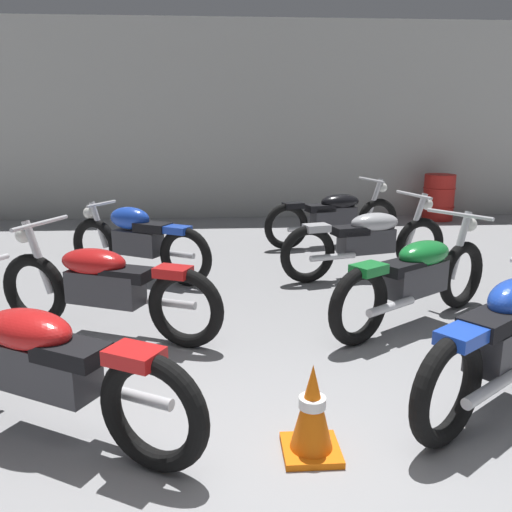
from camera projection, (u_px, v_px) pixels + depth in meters
name	position (u px, v px, depth m)	size (l,w,h in m)	color
ground_plane	(295.00, 507.00, 2.58)	(60.00, 60.00, 0.00)	gray
back_wall	(237.00, 121.00, 10.01)	(12.74, 0.24, 3.60)	#B2B2AD
motorcycle_left_row_0	(43.00, 364.00, 3.07)	(1.95, 1.17, 0.97)	black
motorcycle_left_row_1	(104.00, 285.00, 4.55)	(2.04, 1.03, 0.97)	black
motorcycle_left_row_2	(137.00, 240.00, 6.23)	(1.77, 1.06, 0.88)	black
motorcycle_right_row_0	(505.00, 340.00, 3.40)	(1.65, 1.26, 0.88)	black
motorcycle_right_row_1	(417.00, 277.00, 4.81)	(1.86, 1.30, 0.97)	black
motorcycle_right_row_2	(367.00, 240.00, 6.30)	(2.13, 0.85, 0.97)	black
motorcycle_right_row_3	(334.00, 215.00, 7.91)	(2.12, 0.85, 0.97)	black
oil_drum	(439.00, 197.00, 9.99)	(0.59, 0.59, 0.85)	red
traffic_cone	(312.00, 412.00, 2.94)	(0.32, 0.32, 0.54)	orange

